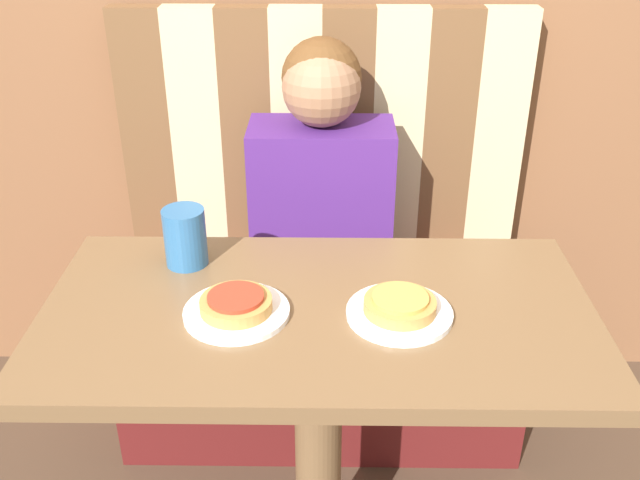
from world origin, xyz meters
name	(u,v)px	position (x,y,z in m)	size (l,w,h in m)	color
booth_seat	(321,348)	(0.00, 0.56, 0.24)	(1.12, 0.46, 0.49)	#5B1919
booth_backrest	(322,135)	(0.00, 0.76, 0.83)	(1.12, 0.06, 0.70)	brown
dining_table	(318,356)	(0.00, 0.00, 0.65)	(1.06, 0.56, 0.77)	brown
person	(321,168)	(0.00, 0.57, 0.81)	(0.37, 0.22, 0.66)	#4C237A
plate_left	(237,312)	(-0.15, -0.03, 0.77)	(0.20, 0.20, 0.01)	white
plate_right	(399,313)	(0.15, -0.03, 0.77)	(0.20, 0.20, 0.01)	white
pizza_left	(236,303)	(-0.15, -0.03, 0.79)	(0.14, 0.14, 0.03)	#C68E47
pizza_right	(400,304)	(0.15, -0.03, 0.79)	(0.14, 0.14, 0.03)	#C68E47
drinking_cup	(185,237)	(-0.28, 0.16, 0.83)	(0.09, 0.09, 0.12)	#2D669E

